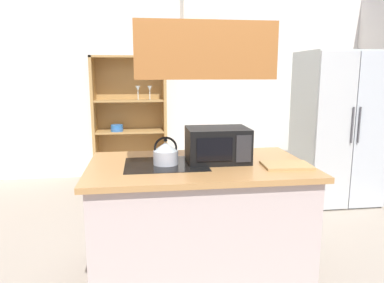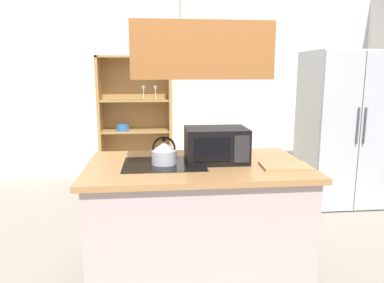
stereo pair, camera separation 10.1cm
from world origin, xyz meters
TOP-DOWN VIEW (x-y plane):
  - ground_plane at (0.00, 0.00)m, footprint 7.80×7.80m
  - wall_back at (0.00, 3.00)m, footprint 6.00×0.12m
  - kitchen_island at (-0.08, 0.00)m, footprint 1.62×0.99m
  - range_hood at (-0.08, 0.00)m, footprint 0.90×0.70m
  - refrigerator at (1.85, 1.47)m, footprint 0.90×0.78m
  - dish_cabinet at (-0.67, 2.78)m, footprint 1.05×0.40m
  - kettle at (-0.32, 0.00)m, footprint 0.18×0.18m
  - cutting_board at (0.54, -0.18)m, footprint 0.35×0.26m
  - microwave at (0.07, 0.04)m, footprint 0.46×0.35m

SIDE VIEW (x-z plane):
  - ground_plane at x=0.00m, z-range 0.00..0.00m
  - kitchen_island at x=-0.08m, z-range 0.00..0.90m
  - dish_cabinet at x=-0.67m, z-range -0.11..1.70m
  - refrigerator at x=1.85m, z-range 0.00..1.82m
  - cutting_board at x=0.54m, z-range 0.90..0.92m
  - kettle at x=-0.32m, z-range 0.88..1.09m
  - microwave at x=0.07m, z-range 0.90..1.16m
  - wall_back at x=0.00m, z-range 0.00..2.70m
  - range_hood at x=-0.08m, z-range 1.22..2.39m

